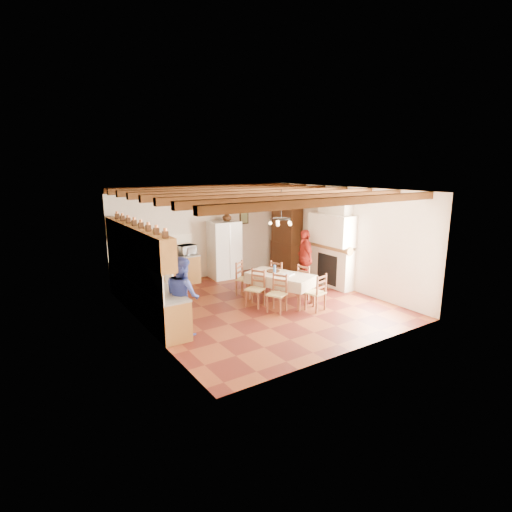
{
  "coord_description": "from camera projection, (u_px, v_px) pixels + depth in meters",
  "views": [
    {
      "loc": [
        -5.58,
        -8.28,
        3.58
      ],
      "look_at": [
        0.1,
        0.3,
        1.25
      ],
      "focal_mm": 28.0,
      "sensor_mm": 36.0,
      "label": 1
    }
  ],
  "objects": [
    {
      "name": "floor",
      "position": [
        259.0,
        305.0,
        10.54
      ],
      "size": [
        6.0,
        6.5,
        0.02
      ],
      "primitive_type": "cube",
      "color": "#4A1812",
      "rests_on": "ground"
    },
    {
      "name": "ceiling",
      "position": [
        259.0,
        189.0,
        9.87
      ],
      "size": [
        6.0,
        6.5,
        0.02
      ],
      "primitive_type": "cube",
      "color": "white",
      "rests_on": "ground"
    },
    {
      "name": "wall_back",
      "position": [
        203.0,
        232.0,
        12.85
      ],
      "size": [
        6.0,
        0.02,
        3.0
      ],
      "primitive_type": "cube",
      "color": "beige",
      "rests_on": "ground"
    },
    {
      "name": "wall_front",
      "position": [
        355.0,
        278.0,
        7.55
      ],
      "size": [
        6.0,
        0.02,
        3.0
      ],
      "primitive_type": "cube",
      "color": "beige",
      "rests_on": "ground"
    },
    {
      "name": "wall_left",
      "position": [
        143.0,
        265.0,
        8.58
      ],
      "size": [
        0.02,
        6.5,
        3.0
      ],
      "primitive_type": "cube",
      "color": "beige",
      "rests_on": "ground"
    },
    {
      "name": "wall_right",
      "position": [
        343.0,
        238.0,
        11.82
      ],
      "size": [
        0.02,
        6.5,
        3.0
      ],
      "primitive_type": "cube",
      "color": "beige",
      "rests_on": "ground"
    },
    {
      "name": "ceiling_beams",
      "position": [
        259.0,
        194.0,
        9.89
      ],
      "size": [
        6.0,
        6.3,
        0.16
      ],
      "primitive_type": null,
      "color": "#3A1F0C",
      "rests_on": "ground"
    },
    {
      "name": "lower_cabinets_left",
      "position": [
        145.0,
        297.0,
        9.84
      ],
      "size": [
        0.6,
        4.3,
        0.86
      ],
      "primitive_type": "cube",
      "color": "brown",
      "rests_on": "ground"
    },
    {
      "name": "lower_cabinets_back",
      "position": [
        162.0,
        273.0,
        12.0
      ],
      "size": [
        2.3,
        0.6,
        0.86
      ],
      "primitive_type": "cube",
      "color": "brown",
      "rests_on": "ground"
    },
    {
      "name": "countertop_left",
      "position": [
        144.0,
        279.0,
        9.74
      ],
      "size": [
        0.62,
        4.3,
        0.04
      ],
      "primitive_type": "cube",
      "color": "slate",
      "rests_on": "lower_cabinets_left"
    },
    {
      "name": "countertop_back",
      "position": [
        161.0,
        258.0,
        11.9
      ],
      "size": [
        2.34,
        0.62,
        0.04
      ],
      "primitive_type": "cube",
      "color": "slate",
      "rests_on": "lower_cabinets_back"
    },
    {
      "name": "backsplash_left",
      "position": [
        131.0,
        268.0,
        9.51
      ],
      "size": [
        0.03,
        4.3,
        0.6
      ],
      "primitive_type": "cube",
      "color": "white",
      "rests_on": "ground"
    },
    {
      "name": "backsplash_back",
      "position": [
        157.0,
        246.0,
        12.06
      ],
      "size": [
        2.3,
        0.03,
        0.6
      ],
      "primitive_type": "cube",
      "color": "white",
      "rests_on": "ground"
    },
    {
      "name": "upper_cabinets",
      "position": [
        136.0,
        241.0,
        9.46
      ],
      "size": [
        0.35,
        4.2,
        0.7
      ],
      "primitive_type": "cube",
      "color": "brown",
      "rests_on": "ground"
    },
    {
      "name": "fireplace",
      "position": [
        331.0,
        241.0,
        11.85
      ],
      "size": [
        0.56,
        1.6,
        2.8
      ],
      "primitive_type": null,
      "color": "beige",
      "rests_on": "ground"
    },
    {
      "name": "wall_picture",
      "position": [
        244.0,
        218.0,
        13.59
      ],
      "size": [
        0.34,
        0.03,
        0.42
      ],
      "primitive_type": "cube",
      "color": "#2C2415",
      "rests_on": "ground"
    },
    {
      "name": "refrigerator",
      "position": [
        224.0,
        250.0,
        12.94
      ],
      "size": [
        0.97,
        0.81,
        1.85
      ],
      "primitive_type": "cube",
      "rotation": [
        0.0,
        0.0,
        -0.06
      ],
      "color": "silver",
      "rests_on": "floor"
    },
    {
      "name": "hutch",
      "position": [
        287.0,
        239.0,
        13.71
      ],
      "size": [
        0.56,
        1.27,
        2.27
      ],
      "primitive_type": null,
      "rotation": [
        0.0,
        0.0,
        -0.03
      ],
      "color": "#371D12",
      "rests_on": "floor"
    },
    {
      "name": "dining_table",
      "position": [
        280.0,
        277.0,
        10.65
      ],
      "size": [
        1.48,
        1.96,
        0.77
      ],
      "rotation": [
        0.0,
        0.0,
        0.38
      ],
      "color": "beige",
      "rests_on": "floor"
    },
    {
      "name": "chandelier",
      "position": [
        281.0,
        219.0,
        10.3
      ],
      "size": [
        0.47,
        0.47,
        0.03
      ],
      "primitive_type": "torus",
      "color": "black",
      "rests_on": "ground"
    },
    {
      "name": "chair_left_near",
      "position": [
        277.0,
        294.0,
        9.91
      ],
      "size": [
        0.55,
        0.56,
        0.96
      ],
      "primitive_type": null,
      "rotation": [
        0.0,
        0.0,
        -1.1
      ],
      "color": "brown",
      "rests_on": "floor"
    },
    {
      "name": "chair_left_far",
      "position": [
        255.0,
        288.0,
        10.33
      ],
      "size": [
        0.55,
        0.56,
        0.96
      ],
      "primitive_type": null,
      "rotation": [
        0.0,
        0.0,
        -1.09
      ],
      "color": "brown",
      "rests_on": "floor"
    },
    {
      "name": "chair_right_near",
      "position": [
        307.0,
        281.0,
        11.01
      ],
      "size": [
        0.49,
        0.5,
        0.96
      ],
      "primitive_type": null,
      "rotation": [
        0.0,
        0.0,
        1.82
      ],
      "color": "brown",
      "rests_on": "floor"
    },
    {
      "name": "chair_right_far",
      "position": [
        279.0,
        277.0,
        11.42
      ],
      "size": [
        0.52,
        0.53,
        0.96
      ],
      "primitive_type": null,
      "rotation": [
        0.0,
        0.0,
        1.91
      ],
      "color": "brown",
      "rests_on": "floor"
    },
    {
      "name": "chair_end_near",
      "position": [
        316.0,
        292.0,
        10.04
      ],
      "size": [
        0.5,
        0.48,
        0.96
      ],
      "primitive_type": null,
      "rotation": [
        0.0,
        0.0,
        3.36
      ],
      "color": "brown",
      "rests_on": "floor"
    },
    {
      "name": "chair_end_far",
      "position": [
        245.0,
        278.0,
        11.26
      ],
      "size": [
        0.57,
        0.56,
        0.96
      ],
      "primitive_type": null,
      "rotation": [
        0.0,
        0.0,
        0.56
      ],
      "color": "brown",
      "rests_on": "floor"
    },
    {
      "name": "person_man",
      "position": [
        169.0,
        284.0,
        9.54
      ],
      "size": [
        0.44,
        0.63,
        1.64
      ],
      "primitive_type": "imported",
      "rotation": [
        0.0,
        0.0,
        1.66
      ],
      "color": "white",
      "rests_on": "floor"
    },
    {
      "name": "person_woman_blue",
      "position": [
        183.0,
        295.0,
        8.62
      ],
      "size": [
        0.7,
        0.87,
        1.7
      ],
      "primitive_type": "imported",
      "rotation": [
        0.0,
        0.0,
        1.64
      ],
      "color": "#303E97",
      "rests_on": "floor"
    },
    {
      "name": "person_woman_red",
      "position": [
        305.0,
        258.0,
        12.0
      ],
      "size": [
        0.76,
        1.1,
        1.74
      ],
      "primitive_type": "imported",
      "rotation": [
        0.0,
        0.0,
        -1.94
      ],
      "color": "maroon",
      "rests_on": "floor"
    },
    {
      "name": "microwave",
      "position": [
        187.0,
        250.0,
        12.31
      ],
      "size": [
        0.62,
        0.49,
        0.3
      ],
      "primitive_type": "imported",
      "rotation": [
        0.0,
        0.0,
        0.25
      ],
      "color": "silver",
      "rests_on": "countertop_back"
    },
    {
      "name": "fridge_vase",
      "position": [
        227.0,
        216.0,
        12.77
      ],
      "size": [
        0.34,
        0.34,
        0.3
      ],
      "primitive_type": "imported",
      "rotation": [
        0.0,
        0.0,
        0.24
      ],
      "color": "#371D12",
      "rests_on": "refrigerator"
    }
  ]
}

